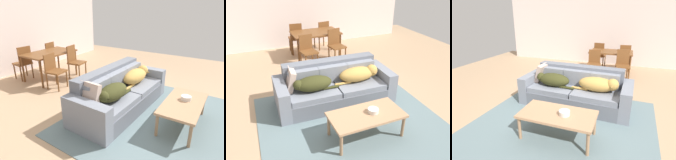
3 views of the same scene
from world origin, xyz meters
The scene contains 14 objects.
ground_plane centered at (0.00, 0.00, 0.00)m, with size 10.00×10.00×0.00m, color tan.
back_partition centered at (0.00, 4.00, 1.35)m, with size 8.00×0.12×2.70m, color silver.
area_rug centered at (0.01, -0.68, 0.01)m, with size 3.17×3.04×0.01m, color slate.
couch centered at (0.01, 0.22, 0.32)m, with size 2.34×0.98×0.81m.
dog_on_left_cushion centered at (-0.48, 0.08, 0.56)m, with size 0.86×0.39×0.27m.
dog_on_right_cushion centered at (0.51, 0.11, 0.57)m, with size 0.93×0.40×0.30m.
throw_pillow_by_left_arm centered at (-0.84, 0.31, 0.61)m, with size 0.10×0.41×0.41m, color #BAA092.
coffee_table centered at (0.06, -1.00, 0.39)m, with size 1.19×0.60×0.44m.
bowl_on_coffee_table centered at (0.18, -1.00, 0.47)m, with size 0.17×0.17×0.07m, color silver.
dining_table centered at (0.46, 2.73, 0.68)m, with size 1.34×0.84×0.75m.
dining_chair_near_left centered at (0.03, 2.11, 0.49)m, with size 0.45×0.45×0.86m.
dining_chair_near_right centered at (0.87, 2.19, 0.51)m, with size 0.45×0.45×0.91m.
dining_chair_far_left centered at (0.01, 3.28, 0.51)m, with size 0.44×0.44×0.93m.
dining_chair_far_right centered at (0.88, 3.31, 0.50)m, with size 0.45×0.45×0.90m.
Camera 3 is at (0.98, -3.26, 1.89)m, focal length 28.76 mm.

